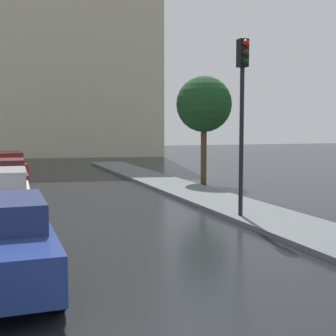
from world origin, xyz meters
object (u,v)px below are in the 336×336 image
object	(u,v)px
street_tree_near	(204,105)
car_maroon_near_kerb	(2,178)
car_red_behind_camera	(5,165)
traffic_light	(242,96)

from	to	relation	value
street_tree_near	car_maroon_near_kerb	bearing A→B (deg)	-170.54
car_red_behind_camera	traffic_light	xyz separation A→B (m)	(6.17, -13.21, 2.74)
car_maroon_near_kerb	traffic_light	size ratio (longest dim) A/B	0.82
traffic_light	car_maroon_near_kerb	bearing A→B (deg)	132.93
car_red_behind_camera	car_maroon_near_kerb	bearing A→B (deg)	84.41
car_maroon_near_kerb	street_tree_near	distance (m)	9.40
traffic_light	street_tree_near	size ratio (longest dim) A/B	0.98
car_red_behind_camera	street_tree_near	xyz separation A→B (m)	(8.69, -4.97, 2.91)
car_maroon_near_kerb	traffic_light	xyz separation A→B (m)	(6.30, -6.77, 2.73)
car_maroon_near_kerb	street_tree_near	world-z (taller)	street_tree_near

